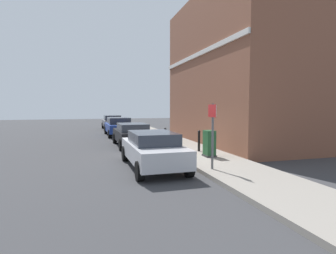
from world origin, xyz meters
The scene contains 11 objects.
ground centered at (0.00, 0.00, 0.00)m, with size 80.00×80.00×0.00m, color #38383A.
sidewalk centered at (1.90, 6.00, 0.07)m, with size 2.59×30.00×0.15m, color gray.
corner_building centered at (6.27, 3.69, 4.56)m, with size 6.25×11.38×9.12m.
car_silver centered at (-0.80, -1.81, 0.74)m, with size 1.93×4.43×1.39m.
car_black centered at (-0.70, 4.09, 0.73)m, with size 1.97×4.23×1.35m.
car_blue centered at (-0.86, 10.13, 0.76)m, with size 2.05×4.44×1.45m.
car_grey centered at (-0.87, 16.18, 0.74)m, with size 1.97×3.96×1.43m.
utility_cabinet centered at (1.95, -0.93, 0.68)m, with size 0.46×0.61×1.15m.
bollard_near_cabinet centered at (2.05, 0.49, 0.70)m, with size 0.14×0.14×1.04m.
bollard_far_kerb centered at (0.86, 2.40, 0.70)m, with size 0.14×0.14×1.04m.
street_sign centered at (1.03, -3.16, 1.66)m, with size 0.08×0.60×2.30m.
Camera 1 is at (-3.10, -11.85, 2.37)m, focal length 29.20 mm.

